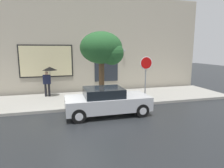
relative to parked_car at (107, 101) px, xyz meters
The scene contains 7 objects.
ground_plane 1.36m from the parked_car, behind, with size 60.00×60.00×0.00m, color black.
sidewalk 3.26m from the parked_car, 111.68° to the left, with size 20.00×4.00×0.15m, color gray.
building_facade 6.27m from the parked_car, 102.37° to the left, with size 20.00×0.67×7.00m.
parked_car is the anchor object (origin of this frame).
pedestrian_with_umbrella 5.11m from the parked_car, 124.60° to the left, with size 0.93×0.93×1.94m.
street_tree 3.20m from the parked_car, 81.43° to the left, with size 2.43×2.07×4.05m.
stop_sign 3.26m from the parked_car, 26.18° to the left, with size 0.76×0.10×2.65m.
Camera 1 is at (-1.06, -9.12, 3.22)m, focal length 31.58 mm.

